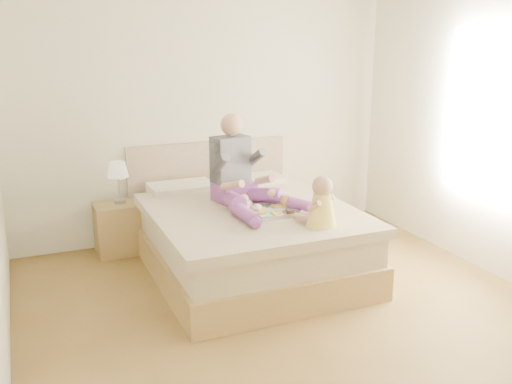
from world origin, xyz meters
name	(u,v)px	position (x,y,z in m)	size (l,w,h in m)	color
room	(310,118)	(0.08, 0.01, 1.51)	(4.02, 4.22, 2.71)	brown
bed	(243,234)	(0.00, 1.08, 0.32)	(1.70, 2.18, 1.00)	olive
nightstand	(117,228)	(-1.01, 1.88, 0.25)	(0.41, 0.36, 0.50)	olive
lamp	(118,172)	(-0.96, 1.89, 0.81)	(0.20, 0.20, 0.41)	#B0B3B7
adult	(241,177)	(-0.02, 1.08, 0.85)	(0.71, 1.04, 0.81)	#7F3B95
tray	(267,210)	(0.07, 0.71, 0.64)	(0.47, 0.37, 0.13)	#B0B3B7
baby	(321,205)	(0.34, 0.27, 0.77)	(0.32, 0.36, 0.40)	#FBD94F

